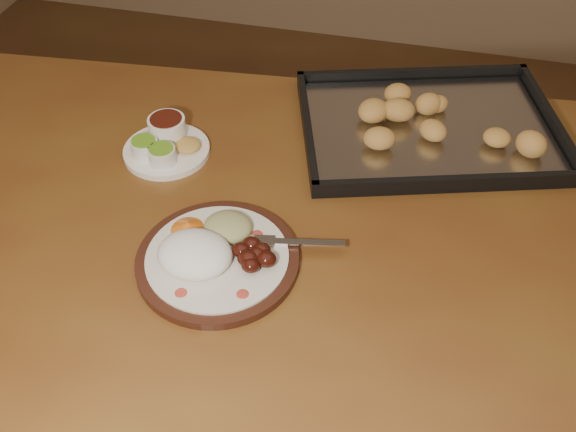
# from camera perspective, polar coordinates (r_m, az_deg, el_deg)

# --- Properties ---
(dining_table) EXTENTS (1.57, 1.03, 0.75)m
(dining_table) POSITION_cam_1_polar(r_m,az_deg,el_deg) (1.18, -1.23, -3.67)
(dining_table) COLOR brown
(dining_table) RESTS_ON ground
(dinner_plate) EXTENTS (0.33, 0.26, 0.06)m
(dinner_plate) POSITION_cam_1_polar(r_m,az_deg,el_deg) (1.03, -6.57, -3.40)
(dinner_plate) COLOR #33170E
(dinner_plate) RESTS_ON dining_table
(condiment_saucer) EXTENTS (0.17, 0.17, 0.06)m
(condiment_saucer) POSITION_cam_1_polar(r_m,az_deg,el_deg) (1.26, -10.88, 6.34)
(condiment_saucer) COLOR white
(condiment_saucer) RESTS_ON dining_table
(baking_tray) EXTENTS (0.59, 0.50, 0.05)m
(baking_tray) POSITION_cam_1_polar(r_m,az_deg,el_deg) (1.32, 12.47, 7.91)
(baking_tray) COLOR black
(baking_tray) RESTS_ON dining_table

